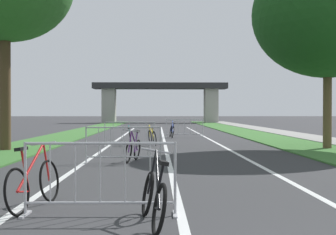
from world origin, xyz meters
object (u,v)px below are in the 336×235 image
at_px(crowd_barrier_nearest, 100,179).
at_px(bicycle_yellow_5, 152,137).
at_px(bicycle_red_0, 34,183).
at_px(bicycle_purple_2, 133,149).
at_px(crowd_barrier_second, 123,145).
at_px(bicycle_teal_3, 130,137).
at_px(crowd_barrier_third, 130,134).
at_px(crowd_barrier_fourth, 184,128).
at_px(bicycle_black_1, 154,198).
at_px(bicycle_blue_4, 172,131).
at_px(tree_right_oak_mid, 328,14).

distance_m(crowd_barrier_nearest, bicycle_yellow_5, 13.83).
xyz_separation_m(bicycle_red_0, bicycle_purple_2, (1.16, 6.52, -0.03)).
bearing_deg(crowd_barrier_second, bicycle_teal_3, 91.87).
bearing_deg(bicycle_red_0, bicycle_teal_3, 98.22).
height_order(crowd_barrier_third, bicycle_purple_2, crowd_barrier_third).
height_order(crowd_barrier_second, bicycle_yellow_5, crowd_barrier_second).
xyz_separation_m(bicycle_red_0, bicycle_teal_3, (0.66, 13.35, -0.05)).
xyz_separation_m(crowd_barrier_second, crowd_barrier_fourth, (2.55, 13.28, 0.00)).
height_order(bicycle_black_1, bicycle_yellow_5, bicycle_black_1).
bearing_deg(bicycle_black_1, bicycle_purple_2, 86.52).
distance_m(crowd_barrier_second, bicycle_blue_4, 13.01).
bearing_deg(bicycle_yellow_5, crowd_barrier_second, -108.47).
relative_size(tree_right_oak_mid, bicycle_teal_3, 4.68).
bearing_deg(bicycle_purple_2, bicycle_red_0, 92.11).
height_order(crowd_barrier_nearest, bicycle_teal_3, crowd_barrier_nearest).
bearing_deg(crowd_barrier_nearest, bicycle_yellow_5, 87.62).
bearing_deg(bicycle_yellow_5, bicycle_black_1, -101.76).
xyz_separation_m(crowd_barrier_nearest, bicycle_red_0, (-1.07, 0.48, -0.13)).
distance_m(bicycle_red_0, bicycle_purple_2, 6.63).
relative_size(tree_right_oak_mid, bicycle_purple_2, 4.91).
height_order(crowd_barrier_second, bicycle_purple_2, crowd_barrier_second).
xyz_separation_m(crowd_barrier_third, crowd_barrier_fourth, (2.77, 6.64, 0.00)).
bearing_deg(crowd_barrier_third, crowd_barrier_nearest, -88.30).
bearing_deg(tree_right_oak_mid, crowd_barrier_second, -148.65).
relative_size(bicycle_blue_4, bicycle_yellow_5, 1.11).
height_order(crowd_barrier_nearest, bicycle_blue_4, crowd_barrier_nearest).
relative_size(crowd_barrier_third, bicycle_black_1, 1.29).
xyz_separation_m(crowd_barrier_third, bicycle_blue_4, (2.03, 6.25, -0.14)).
distance_m(crowd_barrier_second, bicycle_yellow_5, 7.22).
xyz_separation_m(crowd_barrier_fourth, bicycle_yellow_5, (-1.80, -6.09, -0.16)).
bearing_deg(bicycle_teal_3, bicycle_red_0, -96.90).
bearing_deg(bicycle_teal_3, crowd_barrier_second, -92.19).
height_order(crowd_barrier_fourth, bicycle_blue_4, crowd_barrier_fourth).
bearing_deg(bicycle_purple_2, crowd_barrier_nearest, 101.47).
xyz_separation_m(crowd_barrier_fourth, bicycle_blue_4, (-0.74, -0.39, -0.14)).
relative_size(crowd_barrier_third, bicycle_purple_2, 1.38).
xyz_separation_m(crowd_barrier_third, bicycle_red_0, (-0.68, -12.79, -0.13)).
xyz_separation_m(crowd_barrier_nearest, bicycle_purple_2, (0.09, 7.01, -0.16)).
distance_m(crowd_barrier_fourth, bicycle_red_0, 19.73).
relative_size(tree_right_oak_mid, crowd_barrier_fourth, 3.54).
bearing_deg(crowd_barrier_second, tree_right_oak_mid, 31.35).
bearing_deg(bicycle_teal_3, bicycle_black_1, -89.41).
relative_size(tree_right_oak_mid, crowd_barrier_third, 3.57).
bearing_deg(bicycle_black_1, crowd_barrier_nearest, 133.75).
relative_size(bicycle_black_1, bicycle_yellow_5, 1.07).
bearing_deg(bicycle_blue_4, bicycle_purple_2, -101.47).
height_order(bicycle_red_0, bicycle_black_1, bicycle_red_0).
bearing_deg(crowd_barrier_third, tree_right_oak_mid, -13.88).
bearing_deg(crowd_barrier_fourth, bicycle_blue_4, -152.09).
relative_size(crowd_barrier_second, bicycle_black_1, 1.30).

